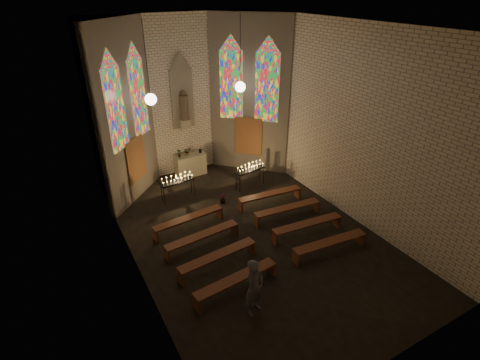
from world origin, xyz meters
name	(u,v)px	position (x,y,z in m)	size (l,w,h in m)	color
floor	(250,234)	(0.00, 0.00, 0.00)	(12.00, 12.00, 0.00)	black
room	(206,110)	(0.00, 3.37, 3.72)	(8.22, 12.43, 7.00)	#F2E3CA
altar	(191,165)	(0.00, 5.45, 0.50)	(1.40, 0.60, 1.00)	#B0AB90
flower_vase_left	(179,153)	(-0.52, 5.45, 1.19)	(0.20, 0.14, 0.38)	#4C723F
flower_vase_center	(187,152)	(-0.12, 5.51, 1.18)	(0.32, 0.28, 0.36)	#4C723F
flower_vase_right	(201,149)	(0.55, 5.46, 1.18)	(0.20, 0.16, 0.36)	#4C723F
aisle_flower_pot	(222,199)	(0.12, 2.40, 0.21)	(0.23, 0.23, 0.42)	#4C723F
votive_stand_left	(177,180)	(-1.33, 3.59, 0.90)	(1.44, 0.43, 1.05)	black
votive_stand_right	(250,169)	(1.82, 3.06, 0.89)	(1.45, 0.53, 1.04)	black
pew_left_0	(189,219)	(-1.77, 1.39, 0.42)	(2.71, 0.62, 0.52)	#582A19
pew_right_0	(270,195)	(1.77, 1.39, 0.42)	(2.71, 0.62, 0.52)	#582A19
pew_left_1	(202,237)	(-1.77, 0.19, 0.42)	(2.71, 0.62, 0.52)	#582A19
pew_right_1	(287,209)	(1.77, 0.19, 0.42)	(2.71, 0.62, 0.52)	#582A19
pew_left_2	(218,257)	(-1.77, -1.01, 0.42)	(2.71, 0.62, 0.52)	#582A19
pew_right_2	(307,225)	(1.77, -1.01, 0.42)	(2.71, 0.62, 0.52)	#582A19
pew_left_3	(236,280)	(-1.77, -2.21, 0.42)	(2.71, 0.62, 0.52)	#582A19
pew_right_3	(330,243)	(1.77, -2.21, 0.42)	(2.71, 0.62, 0.52)	#582A19
visitor	(255,287)	(-1.69, -3.09, 0.86)	(0.63, 0.41, 1.72)	#52515C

